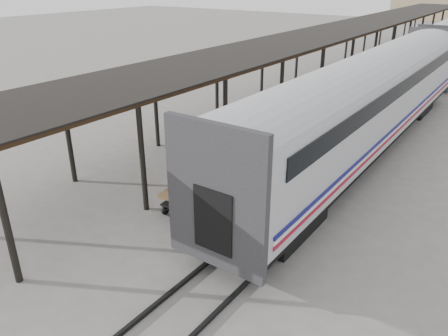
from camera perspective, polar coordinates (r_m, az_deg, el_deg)
name	(u,v)px	position (r m, az deg, el deg)	size (l,w,h in m)	color
ground	(209,198)	(16.75, -1.97, -3.94)	(160.00, 160.00, 0.00)	slate
canopy	(356,27)	(38.03, 16.83, 17.25)	(4.90, 64.30, 4.15)	#422B19
building_left	(429,2)	(95.77, 25.25, 18.99)	(12.00, 8.00, 6.00)	tan
baggage_cart	(192,190)	(15.92, -4.26, -2.95)	(1.50, 2.52, 0.86)	brown
suitcase_stack	(194,176)	(16.09, -3.90, -1.07)	(1.24, 1.18, 0.57)	#39393C
luggage_tug	(339,92)	(30.63, 14.76, 9.56)	(1.24, 1.68, 1.34)	maroon
porter	(184,168)	(14.81, -5.24, -0.05)	(0.71, 0.46, 1.94)	navy
pedestrian	(296,107)	(25.88, 9.32, 7.88)	(0.93, 0.39, 1.59)	black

